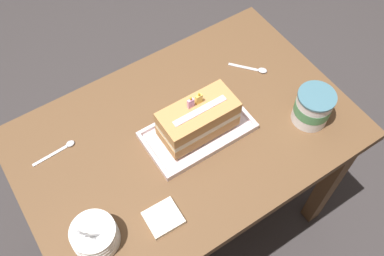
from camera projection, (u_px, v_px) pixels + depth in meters
name	position (u px, v px, depth m)	size (l,w,h in m)	color
ground_plane	(188.00, 217.00, 2.07)	(8.00, 8.00, 0.00)	#383333
dining_table	(187.00, 150.00, 1.53)	(1.13, 0.74, 0.76)	brown
foil_tray	(198.00, 131.00, 1.43)	(0.36, 0.20, 0.02)	silver
birthday_cake	(198.00, 119.00, 1.36)	(0.25, 0.12, 0.16)	#BF864B
bowl_stack	(95.00, 236.00, 1.20)	(0.14, 0.14, 0.13)	white
ice_cream_tub	(313.00, 107.00, 1.41)	(0.13, 0.13, 0.13)	white
serving_spoon_near_tray	(64.00, 148.00, 1.40)	(0.15, 0.02, 0.01)	silver
serving_spoon_by_bowls	(258.00, 70.00, 1.58)	(0.11, 0.12, 0.01)	silver
napkin_pile	(163.00, 218.00, 1.26)	(0.10, 0.10, 0.02)	silver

